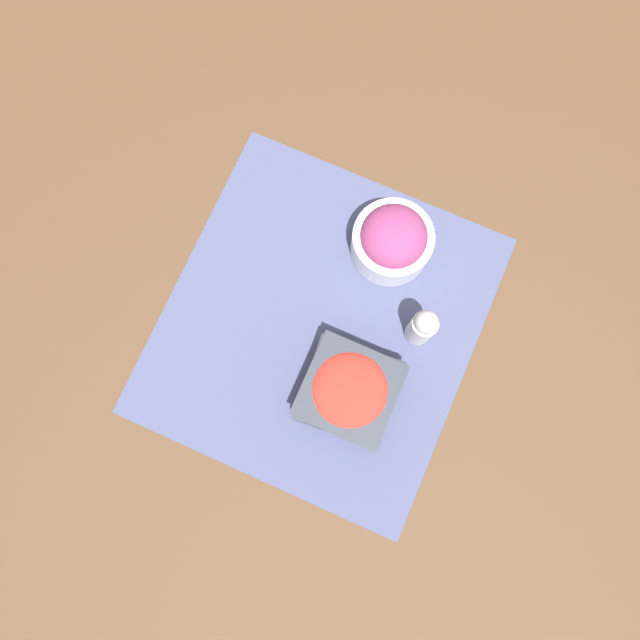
% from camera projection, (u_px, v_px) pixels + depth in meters
% --- Properties ---
extents(ground_plane, '(3.00, 3.00, 0.00)m').
position_uv_depth(ground_plane, '(320.00, 324.00, 0.99)').
color(ground_plane, '#513823').
extents(placemat, '(0.51, 0.48, 0.00)m').
position_uv_depth(placemat, '(320.00, 324.00, 0.99)').
color(placemat, '#474C70').
rests_on(placemat, ground_plane).
extents(tomato_bowl, '(0.14, 0.14, 0.06)m').
position_uv_depth(tomato_bowl, '(349.00, 391.00, 0.93)').
color(tomato_bowl, '#333842').
rests_on(tomato_bowl, placemat).
extents(onion_bowl, '(0.13, 0.13, 0.10)m').
position_uv_depth(onion_bowl, '(393.00, 240.00, 0.96)').
color(onion_bowl, silver).
rests_on(onion_bowl, placemat).
extents(pepper_shaker, '(0.04, 0.04, 0.11)m').
position_uv_depth(pepper_shaker, '(422.00, 327.00, 0.93)').
color(pepper_shaker, silver).
rests_on(pepper_shaker, placemat).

